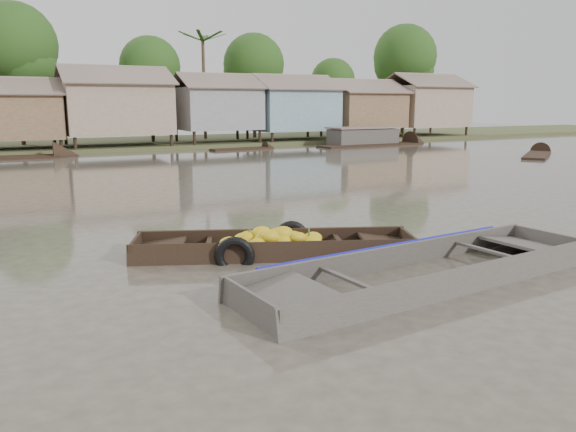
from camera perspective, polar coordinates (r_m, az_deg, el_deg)
name	(u,v)px	position (r m, az deg, el deg)	size (l,w,h in m)	color
ground	(297,270)	(10.46, 0.97, -5.47)	(120.00, 120.00, 0.00)	#454035
riverbank	(117,102)	(41.40, -17.02, 11.03)	(120.00, 12.47, 10.22)	#384723
banana_boat	(270,246)	(11.46, -1.80, -3.11)	(5.77, 3.46, 0.81)	black
viewer_boat	(426,277)	(10.17, 13.82, -6.00)	(7.25, 2.41, 0.57)	#3D3934
distant_boats	(290,146)	(37.12, 0.15, 7.11)	(44.49, 15.55, 1.38)	black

